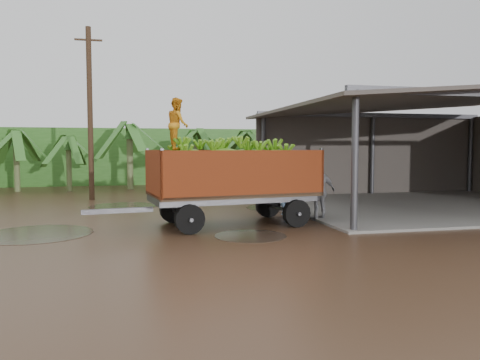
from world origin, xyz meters
name	(u,v)px	position (x,y,z in m)	size (l,w,h in m)	color
ground	(157,219)	(0.00, 0.00, 0.00)	(100.00, 100.00, 0.00)	black
packing_shed	(436,145)	(11.77, 1.77, 2.50)	(12.78, 10.80, 4.76)	gray
hedge_north	(113,156)	(-2.00, 16.00, 1.80)	(22.00, 3.00, 3.60)	#2D661E
banana_trailer	(232,176)	(2.21, -1.69, 1.51)	(7.05, 3.07, 3.89)	#A83B18
man_blue	(287,190)	(4.57, 0.01, 0.87)	(0.64, 0.42, 1.74)	#719BCF
man_grey	(320,191)	(5.19, -1.48, 0.96)	(1.13, 0.47, 1.92)	gray
utility_pole	(90,113)	(-2.61, 6.57, 3.95)	(1.20, 0.24, 7.79)	#47301E
banana_plants	(53,160)	(-4.32, 7.12, 1.82)	(24.83, 20.83, 4.23)	#2D661E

